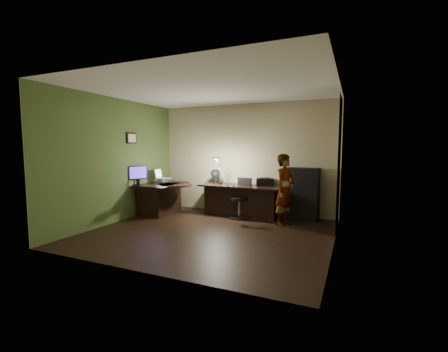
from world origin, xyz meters
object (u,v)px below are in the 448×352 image
at_px(desk_left, 162,198).
at_px(office_chair, 239,198).
at_px(person, 285,190).
at_px(desk_right, 241,201).
at_px(cabinet, 301,194).
at_px(monitor, 137,178).

bearing_deg(desk_left, office_chair, 7.87).
bearing_deg(person, office_chair, 98.43).
distance_m(desk_right, office_chair, 0.21).
bearing_deg(desk_right, office_chair, -75.03).
bearing_deg(desk_left, cabinet, 10.81).
height_order(desk_left, person, person).
xyz_separation_m(desk_right, cabinet, (1.37, 0.22, 0.22)).
relative_size(desk_right, person, 1.31).
distance_m(cabinet, office_chair, 1.39).
bearing_deg(desk_right, cabinet, 11.92).
xyz_separation_m(desk_right, monitor, (-2.24, -1.00, 0.55)).
bearing_deg(desk_left, desk_right, 13.43).
distance_m(desk_left, person, 3.05).
height_order(monitor, office_chair, monitor).
distance_m(monitor, person, 3.44).
bearing_deg(person, monitor, 119.16).
bearing_deg(monitor, person, 29.21).
distance_m(desk_right, monitor, 2.51).
height_order(desk_left, desk_right, desk_left).
relative_size(cabinet, office_chair, 1.28).
bearing_deg(monitor, desk_left, 72.74).
distance_m(desk_right, person, 1.26).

